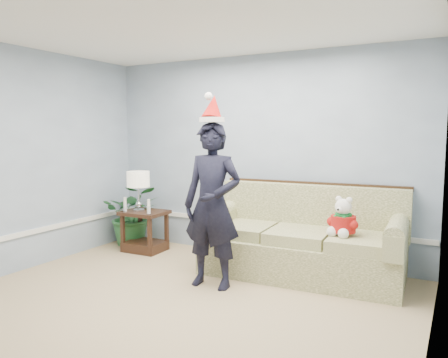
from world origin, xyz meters
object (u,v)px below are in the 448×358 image
Objects in this scene: side_table at (145,235)px; man at (212,205)px; houseplant at (133,215)px; teddy_bear at (343,221)px; sofa at (303,243)px; table_lamp at (138,181)px.

side_table is 0.34× the size of man.
man is (1.94, -0.96, 0.44)m from houseplant.
man is 4.11× the size of teddy_bear.
sofa reaches higher than teddy_bear.
sofa is 0.63m from teddy_bear.
houseplant is at bearing -169.05° from teddy_bear.
sofa reaches higher than houseplant.
side_table is (-2.30, -0.08, -0.16)m from sofa.
houseplant is 2.08× the size of teddy_bear.
man is at bearing -26.47° from houseplant.
side_table is 0.48m from houseplant.
side_table is 1.86m from man.
man is (-0.74, -0.85, 0.52)m from sofa.
houseplant is at bearing 174.56° from sofa.
table_lamp reaches higher than sofa.
side_table is at bearing 38.76° from table_lamp.
side_table is 1.09× the size of table_lamp.
table_lamp reaches higher than teddy_bear.
sofa is 3.80× the size of side_table.
side_table is 2.85m from teddy_bear.
teddy_bear is at bearing 24.54° from man.
sofa is at bearing 44.56° from man.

